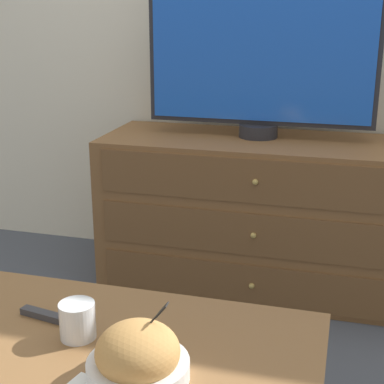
{
  "coord_description": "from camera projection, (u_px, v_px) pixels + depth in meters",
  "views": [
    {
      "loc": [
        0.36,
        -2.74,
        1.23
      ],
      "look_at": [
        -0.03,
        -1.3,
        0.75
      ],
      "focal_mm": 55.0,
      "sensor_mm": 36.0,
      "label": 1
    }
  ],
  "objects": [
    {
      "name": "ground_plane",
      "position": [
        266.0,
        258.0,
        2.98
      ],
      "size": [
        12.0,
        12.0,
        0.0
      ],
      "primitive_type": "plane",
      "color": "#474C56"
    },
    {
      "name": "dresser",
      "position": [
        263.0,
        214.0,
        2.61
      ],
      "size": [
        1.41,
        0.53,
        0.68
      ],
      "color": "brown",
      "rests_on": "ground_plane"
    },
    {
      "name": "tv",
      "position": [
        261.0,
        56.0,
        2.45
      ],
      "size": [
        0.97,
        0.17,
        0.67
      ],
      "color": "#232328",
      "rests_on": "dresser"
    },
    {
      "name": "coffee_table",
      "position": [
        105.0,
        373.0,
        1.39
      ],
      "size": [
        1.01,
        0.65,
        0.45
      ],
      "color": "olive",
      "rests_on": "ground_plane"
    },
    {
      "name": "takeout_bowl",
      "position": [
        138.0,
        357.0,
        1.27
      ],
      "size": [
        0.23,
        0.23,
        0.17
      ],
      "color": "silver",
      "rests_on": "coffee_table"
    },
    {
      "name": "drink_cup",
      "position": [
        78.0,
        323.0,
        1.43
      ],
      "size": [
        0.09,
        0.09,
        0.09
      ],
      "color": "white",
      "rests_on": "coffee_table"
    },
    {
      "name": "remote_control",
      "position": [
        44.0,
        315.0,
        1.52
      ],
      "size": [
        0.14,
        0.05,
        0.02
      ],
      "color": "#38383D",
      "rests_on": "coffee_table"
    }
  ]
}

